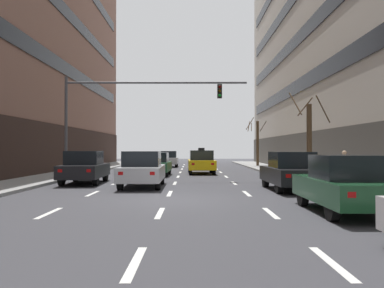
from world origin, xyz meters
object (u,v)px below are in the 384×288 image
car_driving_0 (171,159)px  car_driving_4 (159,164)px  taxi_driving_2 (203,162)px  pedestrian_0 (347,165)px  taxi_driving_1 (202,160)px  street_tree_1 (311,139)px  traffic_signal_0 (127,104)px  car_driving_5 (144,169)px  car_parked_1 (347,185)px  car_parked_2 (293,171)px  street_tree_0 (259,142)px  car_driving_3 (87,167)px

car_driving_0 → car_driving_4: bearing=-90.3°
taxi_driving_2 → pedestrian_0: taxi_driving_2 is taller
taxi_driving_1 → taxi_driving_2: 6.43m
street_tree_1 → car_driving_0: bearing=116.4°
car_driving_0 → street_tree_1: bearing=-63.6°
traffic_signal_0 → pedestrian_0: (11.15, -5.58, -3.45)m
car_driving_0 → taxi_driving_1: taxi_driving_1 is taller
car_driving_4 → taxi_driving_1: bearing=70.1°
street_tree_1 → car_driving_5: bearing=-158.8°
car_parked_1 → traffic_signal_0: (-8.40, 12.84, 3.71)m
car_driving_5 → car_parked_2: 6.89m
taxi_driving_2 → street_tree_1: (5.94, -7.12, 1.55)m
car_driving_5 → car_driving_4: bearing=90.3°
car_driving_0 → car_driving_5: size_ratio=0.94×
car_parked_1 → pedestrian_0: pedestrian_0 is taller
taxi_driving_1 → taxi_driving_2: taxi_driving_2 is taller
car_driving_4 → car_driving_5: size_ratio=0.93×
car_driving_0 → car_driving_4: (-0.06, -13.34, -0.01)m
car_driving_5 → street_tree_1: (9.00, 3.49, 1.55)m
taxi_driving_1 → car_parked_2: bearing=-79.0°
car_parked_2 → street_tree_0: street_tree_0 is taller
taxi_driving_1 → car_parked_1: size_ratio=0.96×
car_driving_5 → car_parked_1: (6.72, -7.77, -0.03)m
taxi_driving_2 → car_driving_5: size_ratio=1.01×
car_driving_0 → car_parked_2: size_ratio=0.94×
car_parked_2 → traffic_signal_0: (-8.40, 6.59, 3.68)m
car_driving_5 → street_tree_1: size_ratio=0.92×
street_tree_0 → car_driving_3: bearing=-122.2°
traffic_signal_0 → car_parked_2: bearing=-38.1°
car_driving_0 → pedestrian_0: (9.46, -22.11, 0.28)m
car_driving_0 → car_parked_2: 24.07m
car_parked_1 → street_tree_1: bearing=78.6°
traffic_signal_0 → pedestrian_0: 12.94m
street_tree_1 → car_parked_2: bearing=-114.5°
taxi_driving_2 → street_tree_1: street_tree_1 is taller
taxi_driving_1 → car_driving_5: 17.32m
car_parked_2 → street_tree_1: (2.28, 5.00, 1.55)m
taxi_driving_1 → car_driving_3: (-6.41, -15.03, 0.06)m
traffic_signal_0 → street_tree_0: size_ratio=2.21×
taxi_driving_2 → traffic_signal_0: traffic_signal_0 is taller
taxi_driving_1 → traffic_signal_0: size_ratio=0.39×
street_tree_1 → pedestrian_0: 4.23m
taxi_driving_1 → car_parked_2: taxi_driving_1 is taller
car_driving_0 → traffic_signal_0: traffic_signal_0 is taller
car_parked_1 → street_tree_1: size_ratio=0.89×
taxi_driving_1 → car_parked_2: 18.90m
street_tree_0 → street_tree_1: 17.95m
car_driving_0 → traffic_signal_0: 17.03m
pedestrian_0 → street_tree_0: bearing=91.3°
street_tree_0 → pedestrian_0: street_tree_0 is taller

